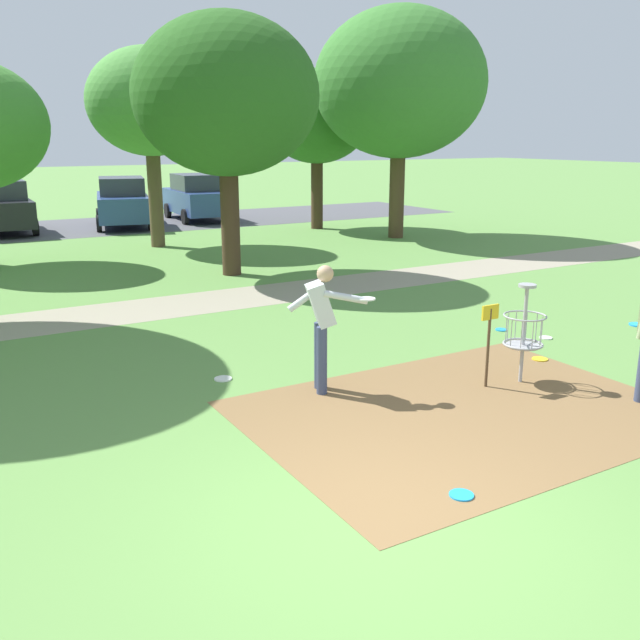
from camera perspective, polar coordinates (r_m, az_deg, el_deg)
name	(u,v)px	position (r m, az deg, el deg)	size (l,w,h in m)	color
ground_plane	(384,525)	(6.39, 5.32, -16.44)	(160.00, 160.00, 0.00)	#5B8942
dirt_tee_pad	(463,412)	(8.86, 11.65, -7.41)	(5.23, 3.84, 0.01)	brown
disc_golf_basket	(520,330)	(9.85, 16.12, -0.80)	(0.98, 0.58, 1.39)	#9E9EA3
player_throwing	(322,320)	(9.08, 0.16, 0.01)	(0.93, 0.83, 1.71)	#384260
frisbee_near_basket	(461,495)	(6.94, 11.54, -13.91)	(0.24, 0.24, 0.02)	#1E93DB
frisbee_by_tee	(546,338)	(12.36, 18.04, -1.39)	(0.22, 0.22, 0.02)	white
frisbee_mid_grass	(540,359)	(11.16, 17.60, -3.08)	(0.24, 0.24, 0.02)	gold
frisbee_far_left	(501,330)	(12.66, 14.65, -0.77)	(0.20, 0.20, 0.02)	#1E93DB
frisbee_scattered_a	(223,379)	(9.90, -7.96, -4.79)	(0.25, 0.25, 0.02)	white
tree_mid_center	(400,84)	(23.66, 6.57, 18.71)	(5.55, 5.55, 7.32)	#4C3823
tree_mid_right	(150,103)	(22.06, -13.80, 16.93)	(3.71, 3.71, 5.88)	brown
tree_far_left	(226,96)	(17.09, -7.71, 17.75)	(4.36, 4.36, 6.09)	#422D1E
tree_far_center	(317,117)	(25.83, -0.26, 16.31)	(3.87, 3.87, 5.64)	#422D1E
parking_lot_strip	(17,231)	(27.52, -23.61, 6.70)	(36.00, 6.00, 0.01)	#4C4C51
parked_car_center_left	(1,207)	(27.14, -24.72, 8.45)	(2.05, 4.24, 1.84)	black
parked_car_center_right	(123,202)	(27.48, -15.90, 9.29)	(2.71, 4.50, 1.84)	#2D4784
parked_car_rightmost	(197,197)	(29.10, -10.07, 9.91)	(2.18, 4.31, 1.84)	#2D4784
gravel_path	(119,313)	(14.02, -16.18, 0.59)	(40.00, 1.88, 0.00)	gray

